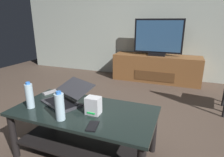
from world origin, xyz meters
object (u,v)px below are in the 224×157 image
(coffee_table, at_px, (84,124))
(television, at_px, (158,38))
(router_box, at_px, (93,105))
(water_bottle_near, at_px, (60,107))
(water_bottle_far, at_px, (30,96))
(cell_phone, at_px, (93,126))
(laptop, at_px, (67,97))
(tv_remote, at_px, (50,92))
(media_cabinet, at_px, (156,68))

(coffee_table, distance_m, television, 2.58)
(television, xyz_separation_m, router_box, (-0.15, -2.54, -0.35))
(water_bottle_near, bearing_deg, coffee_table, 67.77)
(coffee_table, bearing_deg, router_box, -15.15)
(router_box, relative_size, water_bottle_near, 0.62)
(water_bottle_far, bearing_deg, television, 74.57)
(water_bottle_far, xyz_separation_m, cell_phone, (0.66, -0.09, -0.11))
(coffee_table, bearing_deg, cell_phone, -47.72)
(laptop, relative_size, water_bottle_near, 2.14)
(router_box, bearing_deg, cell_phone, -65.30)
(television, xyz_separation_m, tv_remote, (-0.80, -2.29, -0.41))
(media_cabinet, relative_size, laptop, 3.42)
(laptop, xyz_separation_m, router_box, (0.34, -0.12, 0.02))
(television, xyz_separation_m, water_bottle_far, (-0.73, -2.64, -0.31))
(water_bottle_near, height_order, tv_remote, water_bottle_near)
(laptop, height_order, router_box, laptop)
(laptop, relative_size, water_bottle_far, 2.11)
(router_box, xyz_separation_m, water_bottle_near, (-0.20, -0.18, 0.04))
(media_cabinet, distance_m, tv_remote, 2.45)
(media_cabinet, relative_size, television, 1.83)
(media_cabinet, distance_m, water_bottle_near, 2.78)
(laptop, height_order, tv_remote, laptop)
(tv_remote, bearing_deg, water_bottle_near, -24.56)
(router_box, relative_size, tv_remote, 0.92)
(media_cabinet, height_order, router_box, router_box)
(television, xyz_separation_m, laptop, (-0.49, -2.42, -0.36))
(cell_phone, bearing_deg, tv_remote, 137.10)
(coffee_table, relative_size, media_cabinet, 0.72)
(media_cabinet, relative_size, water_bottle_near, 7.32)
(laptop, xyz_separation_m, water_bottle_far, (-0.24, -0.22, 0.06))
(media_cabinet, bearing_deg, television, -90.00)
(television, distance_m, cell_phone, 2.75)
(laptop, height_order, water_bottle_far, water_bottle_far)
(laptop, distance_m, water_bottle_far, 0.33)
(coffee_table, relative_size, laptop, 2.47)
(laptop, bearing_deg, router_box, -18.92)
(cell_phone, height_order, tv_remote, tv_remote)
(television, height_order, laptop, television)
(media_cabinet, xyz_separation_m, tv_remote, (-0.80, -2.31, 0.20))
(coffee_table, xyz_separation_m, cell_phone, (0.20, -0.22, 0.15))
(router_box, relative_size, cell_phone, 1.05)
(coffee_table, distance_m, media_cabinet, 2.54)
(cell_phone, bearing_deg, water_bottle_near, 166.91)
(coffee_table, xyz_separation_m, laptop, (-0.23, 0.09, 0.20))
(laptop, distance_m, water_bottle_near, 0.33)
(cell_phone, bearing_deg, router_box, 102.59)
(water_bottle_far, bearing_deg, water_bottle_near, -12.17)
(water_bottle_near, xyz_separation_m, water_bottle_far, (-0.38, 0.08, 0.00))
(media_cabinet, bearing_deg, tv_remote, -109.03)
(cell_phone, bearing_deg, coffee_table, 120.17)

